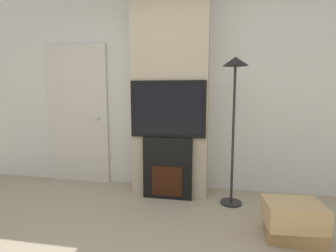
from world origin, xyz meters
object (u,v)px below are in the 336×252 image
television (168,109)px  box_stack (294,221)px  floor_lamp (235,92)px  fireplace (168,168)px

television → box_stack: 1.76m
floor_lamp → box_stack: floor_lamp is taller
floor_lamp → television: bearing=176.3°
fireplace → floor_lamp: size_ratio=0.45×
floor_lamp → box_stack: (0.51, -0.68, -1.16)m
fireplace → television: (0.00, -0.00, 0.74)m
television → box_stack: size_ratio=1.73×
fireplace → floor_lamp: 1.23m
television → box_stack: bearing=-29.6°
television → floor_lamp: bearing=-3.7°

